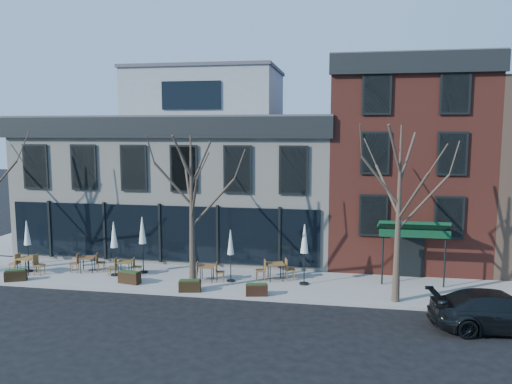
# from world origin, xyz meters

# --- Properties ---
(ground) EXTENTS (120.00, 120.00, 0.00)m
(ground) POSITION_xyz_m (0.00, 0.00, 0.00)
(ground) COLOR black
(ground) RESTS_ON ground
(sidewalk_front) EXTENTS (33.50, 4.70, 0.15)m
(sidewalk_front) POSITION_xyz_m (3.25, -2.15, 0.07)
(sidewalk_front) COLOR gray
(sidewalk_front) RESTS_ON ground
(sidewalk_side) EXTENTS (4.50, 12.00, 0.15)m
(sidewalk_side) POSITION_xyz_m (-11.25, 6.00, 0.07)
(sidewalk_side) COLOR gray
(sidewalk_side) RESTS_ON ground
(corner_building) EXTENTS (18.39, 10.39, 11.10)m
(corner_building) POSITION_xyz_m (0.07, 5.07, 4.72)
(corner_building) COLOR beige
(corner_building) RESTS_ON ground
(red_brick_building) EXTENTS (8.20, 11.78, 11.18)m
(red_brick_building) POSITION_xyz_m (13.00, 4.98, 5.64)
(red_brick_building) COLOR maroon
(red_brick_building) RESTS_ON ground
(tree_mid) EXTENTS (3.50, 3.55, 7.04)m
(tree_mid) POSITION_xyz_m (3.01, -3.90, 3.79)
(tree_mid) COLOR #382B21
(tree_mid) RESTS_ON sidewalk_front
(tree_right) EXTENTS (3.72, 3.77, 7.48)m
(tree_right) POSITION_xyz_m (12.01, -3.90, 4.02)
(tree_right) COLOR #382B21
(tree_right) RESTS_ON sidewalk_front
(parked_sedan) EXTENTS (5.24, 2.59, 1.46)m
(parked_sedan) POSITION_xyz_m (15.51, -6.10, 0.73)
(parked_sedan) COLOR black
(parked_sedan) RESTS_ON ground
(cafe_set_0) EXTENTS (1.93, 0.80, 1.01)m
(cafe_set_0) POSITION_xyz_m (-6.08, -2.91, 0.67)
(cafe_set_0) COLOR brown
(cafe_set_0) RESTS_ON sidewalk_front
(cafe_set_1) EXTENTS (1.84, 0.90, 0.94)m
(cafe_set_1) POSITION_xyz_m (-3.21, -2.05, 0.64)
(cafe_set_1) COLOR brown
(cafe_set_1) RESTS_ON sidewalk_front
(cafe_set_2) EXTENTS (1.72, 0.79, 0.88)m
(cafe_set_2) POSITION_xyz_m (-1.03, -2.33, 0.60)
(cafe_set_2) COLOR brown
(cafe_set_2) RESTS_ON sidewalk_front
(cafe_set_3) EXTENTS (1.77, 0.78, 0.92)m
(cafe_set_3) POSITION_xyz_m (3.28, -2.52, 0.62)
(cafe_set_3) COLOR brown
(cafe_set_3) RESTS_ON sidewalk_front
(cafe_set_5) EXTENTS (2.01, 1.06, 1.03)m
(cafe_set_5) POSITION_xyz_m (6.53, -1.79, 0.68)
(cafe_set_5) COLOR brown
(cafe_set_5) RESTS_ON sidewalk_front
(umbrella_0) EXTENTS (0.43, 0.43, 2.66)m
(umbrella_0) POSITION_xyz_m (-6.24, -2.52, 2.03)
(umbrella_0) COLOR black
(umbrella_0) RESTS_ON sidewalk_front
(umbrella_1) EXTENTS (0.44, 0.44, 2.73)m
(umbrella_1) POSITION_xyz_m (-1.53, -2.41, 2.08)
(umbrella_1) COLOR black
(umbrella_1) RESTS_ON sidewalk_front
(umbrella_2) EXTENTS (0.46, 0.46, 2.90)m
(umbrella_2) POSITION_xyz_m (-0.32, -1.71, 2.20)
(umbrella_2) COLOR black
(umbrella_2) RESTS_ON sidewalk_front
(umbrella_3) EXTENTS (0.41, 0.41, 2.53)m
(umbrella_3) POSITION_xyz_m (4.43, -2.38, 1.94)
(umbrella_3) COLOR black
(umbrella_3) RESTS_ON sidewalk_front
(umbrella_4) EXTENTS (0.46, 0.46, 2.89)m
(umbrella_4) POSITION_xyz_m (7.96, -2.22, 2.19)
(umbrella_4) COLOR black
(umbrella_4) RESTS_ON sidewalk_front
(planter_0) EXTENTS (1.07, 0.77, 0.56)m
(planter_0) POSITION_xyz_m (-5.86, -4.11, 0.43)
(planter_0) COLOR black
(planter_0) RESTS_ON sidewalk_front
(planter_1) EXTENTS (1.12, 0.63, 0.59)m
(planter_1) POSITION_xyz_m (-0.27, -3.50, 0.44)
(planter_1) COLOR black
(planter_1) RESTS_ON sidewalk_front
(planter_2) EXTENTS (1.04, 0.57, 0.55)m
(planter_2) POSITION_xyz_m (2.95, -4.20, 0.42)
(planter_2) COLOR black
(planter_2) RESTS_ON sidewalk_front
(planter_3) EXTENTS (1.02, 0.57, 0.54)m
(planter_3) POSITION_xyz_m (6.03, -4.20, 0.42)
(planter_3) COLOR black
(planter_3) RESTS_ON sidewalk_front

